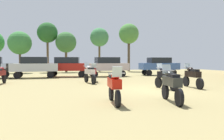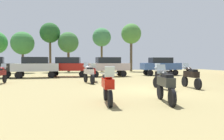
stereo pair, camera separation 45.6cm
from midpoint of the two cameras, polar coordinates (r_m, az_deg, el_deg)
The scene contains 17 objects.
ground_plane at distance 13.11m, azimuth 11.66°, elevation -4.92°, with size 44.00×52.00×0.02m.
motorcycle_1 at distance 8.54m, azimuth 0.42°, elevation -3.93°, with size 0.62×2.07×1.45m.
motorcycle_3 at distance 13.15m, azimuth 13.96°, elevation -1.68°, with size 0.62×2.18×1.49m.
motorcycle_4 at distance 17.46m, azimuth -4.06°, elevation -0.66°, with size 0.72×2.13×1.46m.
motorcycle_6 at distance 9.05m, azimuth 14.97°, elevation -3.49°, with size 0.74×2.23×1.50m.
motorcycle_8 at distance 16.29m, azimuth -5.20°, elevation -0.80°, with size 0.68×2.22×1.51m.
motorcycle_10 at distance 14.29m, azimuth 20.45°, elevation -1.43°, with size 0.62×2.20×1.49m.
motorcycle_11 at distance 17.67m, azimuth -26.06°, elevation -0.89°, with size 0.67×2.23×1.44m.
car_1 at distance 25.75m, azimuth 12.84°, elevation 1.29°, with size 4.44×2.17×2.00m.
car_3 at distance 22.60m, azimuth -18.46°, elevation 1.07°, with size 4.34×1.90×2.00m.
car_4 at distance 23.12m, azimuth -0.47°, elevation 1.22°, with size 4.30×1.80×2.00m.
car_5 at distance 23.15m, azimuth -10.60°, elevation 1.18°, with size 4.58×2.65×2.00m.
tree_1 at distance 33.77m, azimuth -15.26°, elevation 9.10°, with size 2.91×2.91×7.14m.
tree_3 at distance 34.96m, azimuth 5.33°, elevation 9.14°, with size 3.10×3.10×7.38m.
tree_4 at distance 32.81m, azimuth -21.62°, elevation 6.40°, with size 3.13×3.13×5.61m.
tree_5 at distance 34.10m, azimuth -2.29°, elevation 8.32°, with size 2.83×2.83×6.62m.
tree_6 at distance 32.93m, azimuth -10.77°, elevation 6.92°, with size 2.99×2.99×5.79m.
Camera 2 is at (-5.65, -11.67, 1.68)m, focal length 35.61 mm.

